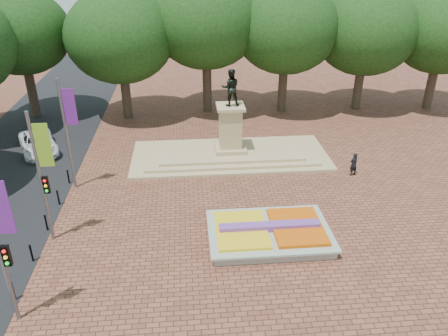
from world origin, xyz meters
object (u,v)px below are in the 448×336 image
flower_bed (270,232)px  monument (230,146)px  pedestrian (354,164)px  van (38,143)px

flower_bed → monument: monument is taller
monument → pedestrian: bearing=-24.1°
flower_bed → van: van is taller
monument → flower_bed: bearing=-84.1°
van → pedestrian: bearing=-38.2°
monument → pedestrian: 8.56m
flower_bed → pedestrian: pedestrian is taller
van → pedestrian: (21.81, -5.69, 0.10)m
flower_bed → monument: bearing=95.9°
flower_bed → van: size_ratio=1.26×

